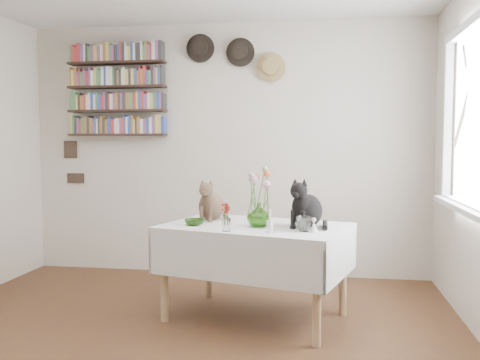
% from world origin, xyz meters
% --- Properties ---
extents(room, '(4.08, 4.58, 2.58)m').
position_xyz_m(room, '(0.00, 0.00, 1.25)').
color(room, '#573819').
rests_on(room, ground).
extents(window, '(0.12, 1.52, 1.32)m').
position_xyz_m(window, '(1.97, 0.80, 1.40)').
color(window, white).
rests_on(window, room).
extents(dining_table, '(1.50, 1.18, 0.71)m').
position_xyz_m(dining_table, '(0.47, 0.90, 0.53)').
color(dining_table, white).
rests_on(dining_table, room).
extents(tabby_cat, '(0.26, 0.31, 0.33)m').
position_xyz_m(tabby_cat, '(0.09, 1.13, 0.87)').
color(tabby_cat, brown).
rests_on(tabby_cat, dining_table).
extents(black_cat, '(0.35, 0.38, 0.37)m').
position_xyz_m(black_cat, '(0.85, 0.88, 0.89)').
color(black_cat, black).
rests_on(black_cat, dining_table).
extents(flower_vase, '(0.23, 0.23, 0.18)m').
position_xyz_m(flower_vase, '(0.51, 0.82, 0.80)').
color(flower_vase, '#65B23A').
rests_on(flower_vase, dining_table).
extents(green_bowl, '(0.15, 0.15, 0.05)m').
position_xyz_m(green_bowl, '(0.02, 0.82, 0.73)').
color(green_bowl, '#65B23A').
rests_on(green_bowl, dining_table).
extents(drinking_glass, '(0.12, 0.12, 0.10)m').
position_xyz_m(drinking_glass, '(0.84, 0.67, 0.76)').
color(drinking_glass, white).
rests_on(drinking_glass, dining_table).
extents(candlestick, '(0.04, 0.04, 0.16)m').
position_xyz_m(candlestick, '(0.61, 0.56, 0.76)').
color(candlestick, white).
rests_on(candlestick, dining_table).
extents(berry_jar, '(0.06, 0.06, 0.22)m').
position_xyz_m(berry_jar, '(0.31, 0.60, 0.81)').
color(berry_jar, white).
rests_on(berry_jar, dining_table).
extents(porcelain_figurine, '(0.05, 0.05, 0.10)m').
position_xyz_m(porcelain_figurine, '(0.91, 0.64, 0.75)').
color(porcelain_figurine, white).
rests_on(porcelain_figurine, dining_table).
extents(flower_bouquet, '(0.17, 0.12, 0.39)m').
position_xyz_m(flower_bouquet, '(0.50, 0.83, 1.05)').
color(flower_bouquet, '#4C7233').
rests_on(flower_bouquet, flower_vase).
extents(bookshelf_unit, '(1.00, 0.16, 0.91)m').
position_xyz_m(bookshelf_unit, '(-1.10, 2.16, 1.84)').
color(bookshelf_unit, '#321E16').
rests_on(bookshelf_unit, room).
extents(wall_hats, '(0.98, 0.09, 0.48)m').
position_xyz_m(wall_hats, '(0.12, 2.19, 2.17)').
color(wall_hats, black).
rests_on(wall_hats, room).
extents(wall_art_plaques, '(0.21, 0.02, 0.44)m').
position_xyz_m(wall_art_plaques, '(-1.63, 2.23, 1.12)').
color(wall_art_plaques, '#38281E').
rests_on(wall_art_plaques, room).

